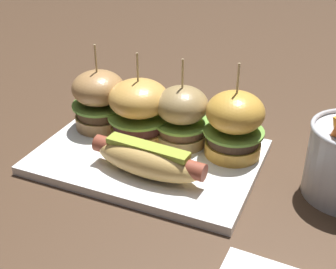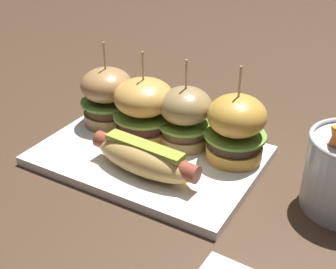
# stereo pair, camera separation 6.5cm
# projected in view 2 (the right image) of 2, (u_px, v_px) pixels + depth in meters

# --- Properties ---
(ground_plane) EXTENTS (3.00, 3.00, 0.00)m
(ground_plane) POSITION_uv_depth(u_px,v_px,m) (150.00, 159.00, 0.69)
(ground_plane) COLOR #422D1E
(platter_main) EXTENTS (0.33, 0.23, 0.01)m
(platter_main) POSITION_uv_depth(u_px,v_px,m) (149.00, 156.00, 0.69)
(platter_main) COLOR white
(platter_main) RESTS_ON ground
(hot_dog) EXTENTS (0.17, 0.07, 0.05)m
(hot_dog) POSITION_uv_depth(u_px,v_px,m) (144.00, 158.00, 0.62)
(hot_dog) COLOR tan
(hot_dog) RESTS_ON platter_main
(slider_far_left) EXTENTS (0.09, 0.09, 0.14)m
(slider_far_left) POSITION_uv_depth(u_px,v_px,m) (107.00, 96.00, 0.74)
(slider_far_left) COLOR #A57847
(slider_far_left) RESTS_ON platter_main
(slider_center_left) EXTENTS (0.10, 0.10, 0.14)m
(slider_center_left) POSITION_uv_depth(u_px,v_px,m) (144.00, 108.00, 0.71)
(slider_center_left) COLOR gold
(slider_center_left) RESTS_ON platter_main
(slider_center_right) EXTENTS (0.09, 0.09, 0.14)m
(slider_center_right) POSITION_uv_depth(u_px,v_px,m) (185.00, 116.00, 0.69)
(slider_center_right) COLOR #987C4D
(slider_center_right) RESTS_ON platter_main
(slider_far_right) EXTENTS (0.09, 0.09, 0.15)m
(slider_far_right) POSITION_uv_depth(u_px,v_px,m) (236.00, 127.00, 0.65)
(slider_far_right) COLOR gold
(slider_far_right) RESTS_ON platter_main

